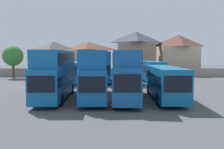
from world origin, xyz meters
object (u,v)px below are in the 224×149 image
(bus_5, at_px, (76,71))
(bus_1, at_px, (56,72))
(bus_4, at_px, (165,81))
(house_terrace_left, at_px, (54,58))
(bus_2, at_px, (94,72))
(house_terrace_centre, at_px, (88,58))
(house_terrace_right, at_px, (136,53))
(bus_3, at_px, (128,72))
(bus_8, at_px, (151,70))
(bus_6, at_px, (104,65))
(house_terrace_far_right, at_px, (178,54))
(tree_left_of_lot, at_px, (13,56))
(bus_7, at_px, (125,70))

(bus_5, bearing_deg, bus_1, 3.18)
(bus_4, relative_size, house_terrace_left, 1.22)
(bus_2, relative_size, house_terrace_left, 1.31)
(house_terrace_centre, bearing_deg, bus_1, -89.37)
(bus_1, bearing_deg, house_terrace_right, 158.75)
(bus_3, height_order, bus_5, bus_3)
(house_terrace_right, bearing_deg, bus_1, -109.09)
(bus_2, distance_m, bus_8, 17.24)
(bus_3, distance_m, house_terrace_left, 35.72)
(bus_5, xyz_separation_m, house_terrace_centre, (0.08, 17.93, 2.04))
(bus_4, bearing_deg, bus_6, -155.51)
(house_terrace_far_right, xyz_separation_m, tree_left_of_lot, (-34.93, -8.94, -0.35))
(bus_1, xyz_separation_m, house_terrace_left, (-8.36, 31.63, 1.19))
(tree_left_of_lot, bearing_deg, bus_3, -47.00)
(bus_1, height_order, house_terrace_centre, house_terrace_centre)
(house_terrace_left, bearing_deg, bus_6, -51.95)
(bus_5, distance_m, bus_6, 4.70)
(bus_6, bearing_deg, house_terrace_right, 156.08)
(house_terrace_right, bearing_deg, bus_5, -125.30)
(bus_2, distance_m, tree_left_of_lot, 28.87)
(bus_1, height_order, bus_8, bus_1)
(bus_4, bearing_deg, bus_2, -91.80)
(house_terrace_left, bearing_deg, bus_4, -58.44)
(tree_left_of_lot, bearing_deg, bus_6, -21.07)
(bus_2, bearing_deg, house_terrace_centre, -175.77)
(bus_4, relative_size, bus_6, 1.05)
(bus_5, xyz_separation_m, house_terrace_right, (11.32, 15.98, 3.18))
(bus_3, relative_size, house_terrace_right, 1.11)
(bus_7, xyz_separation_m, house_terrace_left, (-16.15, 15.71, 2.01))
(house_terrace_centre, bearing_deg, bus_5, -90.27)
(bus_3, bearing_deg, house_terrace_right, 177.60)
(bus_4, relative_size, house_terrace_centre, 1.10)
(bus_5, height_order, house_terrace_far_right, house_terrace_far_right)
(bus_6, relative_size, house_terrace_far_right, 1.11)
(house_terrace_left, relative_size, house_terrace_centre, 0.90)
(bus_7, distance_m, bus_8, 4.36)
(bus_2, height_order, bus_6, bus_6)
(bus_8, xyz_separation_m, house_terrace_centre, (-12.47, 18.00, 1.96))
(bus_3, xyz_separation_m, house_terrace_far_right, (13.42, 32.01, 1.97))
(bus_7, bearing_deg, bus_4, 7.23)
(bus_4, relative_size, tree_left_of_lot, 1.69)
(bus_6, xyz_separation_m, house_terrace_far_right, (16.66, 15.98, 1.87))
(bus_8, relative_size, house_terrace_right, 1.19)
(bus_4, bearing_deg, bus_8, 177.01)
(bus_5, bearing_deg, house_terrace_left, -152.47)
(house_terrace_centre, relative_size, house_terrace_right, 0.98)
(bus_1, height_order, bus_7, bus_1)
(bus_3, xyz_separation_m, house_terrace_left, (-15.76, 32.03, 1.21))
(bus_5, distance_m, tree_left_of_lot, 15.66)
(bus_2, bearing_deg, bus_5, -167.13)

